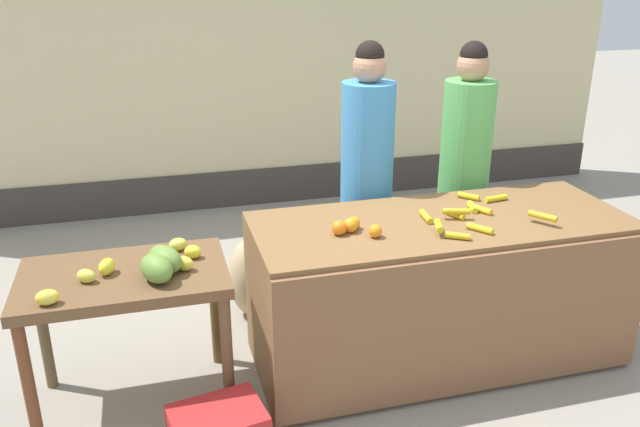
% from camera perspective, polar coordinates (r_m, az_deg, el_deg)
% --- Properties ---
extents(ground_plane, '(24.00, 24.00, 0.00)m').
position_cam_1_polar(ground_plane, '(4.02, 3.39, -13.17)').
color(ground_plane, gray).
extents(market_wall_back, '(7.22, 0.23, 3.32)m').
position_cam_1_polar(market_wall_back, '(6.27, -5.35, 15.36)').
color(market_wall_back, beige).
rests_on(market_wall_back, ground).
extents(fruit_stall_counter, '(2.16, 0.87, 0.90)m').
position_cam_1_polar(fruit_stall_counter, '(3.94, 10.32, -6.66)').
color(fruit_stall_counter, brown).
rests_on(fruit_stall_counter, ground).
extents(side_table_wooden, '(1.05, 0.65, 0.79)m').
position_cam_1_polar(side_table_wooden, '(3.51, -16.71, -6.61)').
color(side_table_wooden, brown).
rests_on(side_table_wooden, ground).
extents(banana_bunch_pile, '(0.72, 0.65, 0.07)m').
position_cam_1_polar(banana_bunch_pile, '(3.81, 13.17, -0.02)').
color(banana_bunch_pile, gold).
rests_on(banana_bunch_pile, fruit_stall_counter).
extents(orange_pile, '(0.25, 0.22, 0.08)m').
position_cam_1_polar(orange_pile, '(3.50, 2.92, -1.17)').
color(orange_pile, orange).
rests_on(orange_pile, fruit_stall_counter).
extents(mango_papaya_pile, '(0.80, 0.55, 0.14)m').
position_cam_1_polar(mango_papaya_pile, '(3.37, -14.45, -4.35)').
color(mango_papaya_pile, yellow).
rests_on(mango_papaya_pile, side_table_wooden).
extents(vendor_woman_blue_shirt, '(0.34, 0.34, 1.83)m').
position_cam_1_polar(vendor_woman_blue_shirt, '(4.25, 4.10, 2.73)').
color(vendor_woman_blue_shirt, '#33333D').
rests_on(vendor_woman_blue_shirt, ground).
extents(vendor_woman_green_shirt, '(0.34, 0.34, 1.80)m').
position_cam_1_polar(vendor_woman_green_shirt, '(4.54, 12.49, 3.32)').
color(vendor_woman_green_shirt, '#33333D').
rests_on(vendor_woman_green_shirt, ground).
extents(produce_sack, '(0.37, 0.42, 0.55)m').
position_cam_1_polar(produce_sack, '(4.43, -6.05, -5.56)').
color(produce_sack, tan).
rests_on(produce_sack, ground).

